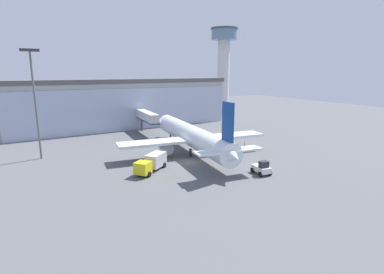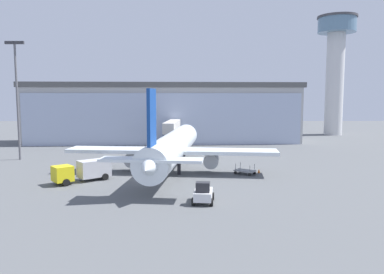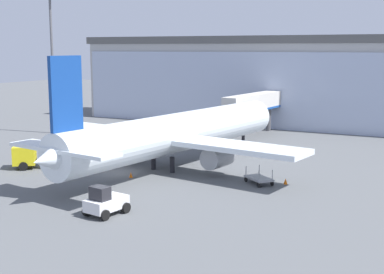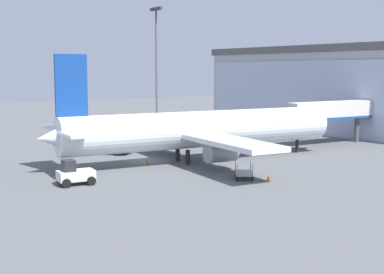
{
  "view_description": "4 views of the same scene",
  "coord_description": "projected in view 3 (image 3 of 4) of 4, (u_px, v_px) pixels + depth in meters",
  "views": [
    {
      "loc": [
        -24.73,
        -46.71,
        16.27
      ],
      "look_at": [
        4.25,
        6.16,
        3.07
      ],
      "focal_mm": 28.0,
      "sensor_mm": 36.0,
      "label": 1
    },
    {
      "loc": [
        5.86,
        -49.28,
        10.9
      ],
      "look_at": [
        6.36,
        4.45,
        5.12
      ],
      "focal_mm": 35.0,
      "sensor_mm": 36.0,
      "label": 2
    },
    {
      "loc": [
        32.04,
        -42.04,
        12.42
      ],
      "look_at": [
        5.85,
        4.21,
        3.49
      ],
      "focal_mm": 50.0,
      "sensor_mm": 36.0,
      "label": 3
    },
    {
      "loc": [
        52.0,
        -29.68,
        10.2
      ],
      "look_at": [
        1.76,
        5.0,
        2.56
      ],
      "focal_mm": 50.0,
      "sensor_mm": 36.0,
      "label": 4
    }
  ],
  "objects": [
    {
      "name": "jet_bridge",
      "position": [
        253.0,
        104.0,
        75.62
      ],
      "size": [
        3.19,
        14.18,
        5.93
      ],
      "rotation": [
        0.0,
        0.0,
        1.5
      ],
      "color": "beige",
      "rests_on": "ground"
    },
    {
      "name": "pushback_tug",
      "position": [
        105.0,
        202.0,
        39.98
      ],
      "size": [
        2.47,
        3.38,
        2.3
      ],
      "rotation": [
        0.0,
        0.0,
        1.46
      ],
      "color": "silver",
      "rests_on": "ground"
    },
    {
      "name": "catering_truck",
      "position": [
        53.0,
        154.0,
        55.82
      ],
      "size": [
        7.05,
        6.31,
        2.65
      ],
      "rotation": [
        0.0,
        0.0,
        3.82
      ],
      "color": "yellow",
      "rests_on": "ground"
    },
    {
      "name": "safety_cone_wingtip",
      "position": [
        286.0,
        181.0,
        49.08
      ],
      "size": [
        0.36,
        0.36,
        0.55
      ],
      "primitive_type": "cone",
      "color": "orange",
      "rests_on": "ground"
    },
    {
      "name": "safety_cone_nose",
      "position": [
        131.0,
        175.0,
        51.59
      ],
      "size": [
        0.36,
        0.36,
        0.55
      ],
      "primitive_type": "cone",
      "color": "orange",
      "rests_on": "ground"
    },
    {
      "name": "apron_light_mast",
      "position": [
        52.0,
        51.0,
        76.42
      ],
      "size": [
        3.2,
        0.4,
        20.27
      ],
      "color": "#59595E",
      "rests_on": "ground"
    },
    {
      "name": "baggage_cart",
      "position": [
        259.0,
        179.0,
        49.17
      ],
      "size": [
        3.21,
        2.94,
        1.5
      ],
      "rotation": [
        0.0,
        0.0,
        2.52
      ],
      "color": "gray",
      "rests_on": "ground"
    },
    {
      "name": "terminal_building",
      "position": [
        271.0,
        80.0,
        87.71
      ],
      "size": [
        65.7,
        16.21,
        14.23
      ],
      "rotation": [
        0.0,
        0.0,
        0.05
      ],
      "color": "#A3A3A3",
      "rests_on": "ground"
    },
    {
      "name": "ground",
      "position": [
        121.0,
        172.0,
        53.7
      ],
      "size": [
        240.0,
        240.0,
        0.0
      ],
      "primitive_type": "plane",
      "color": "#545659"
    },
    {
      "name": "airplane",
      "position": [
        175.0,
        134.0,
        55.47
      ],
      "size": [
        30.26,
        36.59,
        11.78
      ],
      "rotation": [
        0.0,
        0.0,
        1.46
      ],
      "color": "white",
      "rests_on": "ground"
    }
  ]
}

